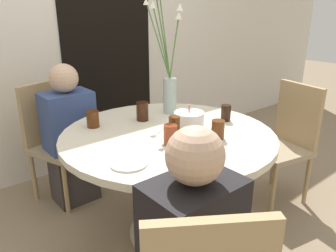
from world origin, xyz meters
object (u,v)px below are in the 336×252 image
Objects in this scene: drink_glass_0 at (93,119)px; drink_glass_4 at (170,135)px; flower_vase at (168,72)px; side_plate at (129,163)px; birthday_cake at (189,121)px; drink_glass_2 at (174,128)px; drink_glass_1 at (142,111)px; drink_glass_3 at (226,113)px; chair_left_flank at (286,137)px; drink_glass_5 at (218,129)px; person_guest at (70,140)px; chair_right_flank at (55,135)px.

drink_glass_4 is at bearing -69.77° from drink_glass_0.
side_plate is at bearing -142.78° from flower_vase.
birthday_cake is 0.22× the size of flower_vase.
flower_vase is at bearing 70.82° from birthday_cake.
side_plate is at bearing -101.54° from drink_glass_0.
birthday_cake reaches higher than drink_glass_4.
birthday_cake is 1.66× the size of drink_glass_4.
drink_glass_2 is (-0.28, -0.39, -0.22)m from flower_vase.
drink_glass_1 is 1.17× the size of drink_glass_3.
chair_left_flank reaches higher than drink_glass_5.
drink_glass_4 is (-0.07, -0.05, -0.01)m from drink_glass_2.
drink_glass_2 is 0.24m from drink_glass_5.
person_guest is (-0.41, 0.82, -0.28)m from birthday_cake.
birthday_cake is at bearing -43.98° from drink_glass_0.
side_plate is 1.38× the size of drink_glass_2.
drink_glass_2 is at bearing -74.45° from person_guest.
person_guest is at bearing -90.00° from chair_right_flank.
drink_glass_2 is 0.96m from person_guest.
drink_glass_5 is (0.56, -0.05, 0.05)m from side_plate.
chair_right_flank is at bearing 106.17° from drink_glass_2.
drink_glass_3 is 1.14m from person_guest.
person_guest is (-0.18, 0.93, -0.28)m from drink_glass_4.
drink_glass_1 is 0.65m from person_guest.
birthday_cake reaches higher than drink_glass_5.
drink_glass_0 is 0.32m from drink_glass_1.
flower_vase reaches higher than drink_glass_1.
chair_left_flank is at bearing -6.03° from drink_glass_2.
flower_vase is (0.12, 0.33, 0.23)m from birthday_cake.
chair_right_flank is at bearing 115.42° from birthday_cake.
drink_glass_4 is at bearing -105.70° from drink_glass_1.
drink_glass_1 is at bearing -104.83° from chair_left_flank.
drink_glass_3 is (0.83, 0.13, 0.05)m from side_plate.
chair_left_flank is 0.90m from birthday_cake.
chair_right_flank is 8.55× the size of drink_glass_3.
drink_glass_2 reaches higher than drink_glass_4.
person_guest reaches higher than birthday_cake.
drink_glass_5 is (0.14, -0.53, -0.01)m from drink_glass_1.
drink_glass_1 is at bearing 82.45° from drink_glass_2.
flower_vase is 0.32m from drink_glass_1.
chair_left_flank is at bearing 3.17° from drink_glass_5.
drink_glass_4 is (-1.08, 0.06, 0.27)m from chair_left_flank.
drink_glass_5 is at bearing -75.02° from chair_left_flank.
person_guest is (-0.53, 0.49, -0.51)m from flower_vase.
side_plate is 0.85m from drink_glass_3.
birthday_cake is at bearing -89.16° from chair_left_flank.
chair_left_flank is at bearing -34.34° from flower_vase.
drink_glass_0 is at bearing -91.65° from person_guest.
drink_glass_0 is (0.04, -0.57, 0.27)m from chair_right_flank.
drink_glass_2 is at bearing -176.99° from drink_glass_3.
person_guest is at bearing 120.17° from drink_glass_1.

